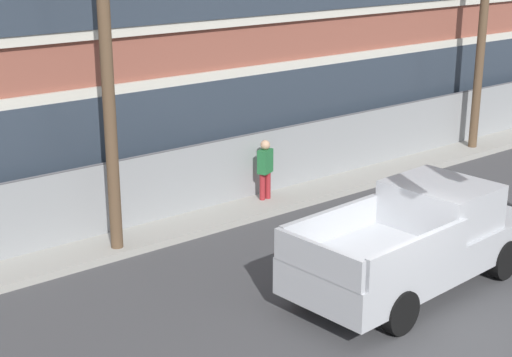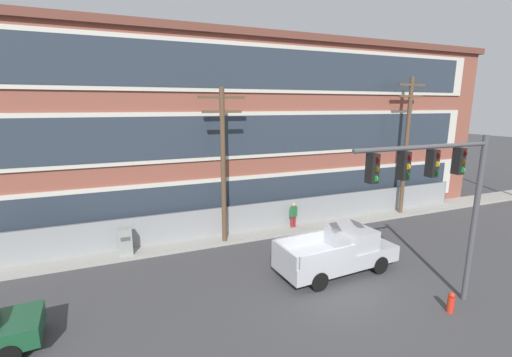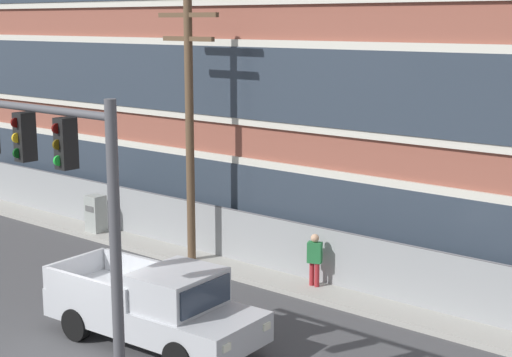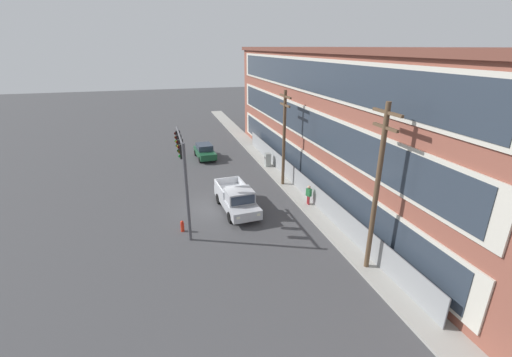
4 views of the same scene
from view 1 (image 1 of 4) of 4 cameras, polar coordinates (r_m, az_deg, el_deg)
name	(u,v)px [view 1 (image 1 of 4)]	position (r m, az deg, el deg)	size (l,w,h in m)	color
ground_plane	(411,329)	(14.17, 11.20, -10.66)	(160.00, 160.00, 0.00)	#424244
sidewalk_building_side	(194,218)	(18.72, -4.56, -2.91)	(80.00, 1.86, 0.16)	#9E9B93
chain_link_fence	(180,183)	(18.58, -5.53, -0.36)	(30.77, 0.06, 1.80)	gray
pickup_truck_silver	(418,240)	(15.43, 11.73, -4.43)	(5.69, 2.45, 1.95)	#B2B5BA
utility_pole_near_corner	(105,40)	(15.94, -10.91, 9.89)	(2.40, 0.26, 8.25)	brown
pedestrian_near_cabinet	(265,168)	(19.49, 0.67, 0.77)	(0.46, 0.37, 1.69)	maroon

